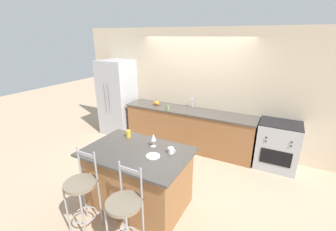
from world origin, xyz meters
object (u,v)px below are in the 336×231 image
at_px(oven_range, 277,145).
at_px(dinner_plate, 153,156).
at_px(refrigerator, 118,98).
at_px(soap_bottle, 168,107).
at_px(pumpkin_decoration, 157,103).
at_px(bar_stool_near, 82,191).
at_px(tumbler_cup, 128,134).
at_px(wine_glass, 153,137).
at_px(coffee_mug, 171,150).
at_px(bar_stool_far, 125,211).

distance_m(oven_range, dinner_plate, 2.71).
height_order(refrigerator, soap_bottle, refrigerator).
height_order(dinner_plate, pumpkin_decoration, pumpkin_decoration).
bearing_deg(soap_bottle, bar_stool_near, -87.18).
bearing_deg(refrigerator, tumbler_cup, -46.37).
xyz_separation_m(oven_range, wine_glass, (-1.69, -1.92, 0.60)).
relative_size(refrigerator, soap_bottle, 12.37).
bearing_deg(soap_bottle, wine_glass, -69.41).
bearing_deg(dinner_plate, refrigerator, 138.26).
bearing_deg(oven_range, dinner_plate, -125.24).
bearing_deg(refrigerator, dinner_plate, -41.74).
relative_size(wine_glass, pumpkin_decoration, 1.48).
distance_m(oven_range, tumbler_cup, 2.93).
bearing_deg(dinner_plate, soap_bottle, 111.89).
bearing_deg(soap_bottle, dinner_plate, -68.11).
distance_m(oven_range, bar_stool_near, 3.64).
relative_size(wine_glass, coffee_mug, 1.77).
relative_size(refrigerator, tumbler_cup, 16.27).
height_order(oven_range, bar_stool_far, bar_stool_far).
distance_m(oven_range, bar_stool_far, 3.28).
bearing_deg(dinner_plate, bar_stool_near, -132.01).
distance_m(dinner_plate, pumpkin_decoration, 2.46).
relative_size(refrigerator, dinner_plate, 9.70).
distance_m(tumbler_cup, pumpkin_decoration, 1.87).
bearing_deg(tumbler_cup, coffee_mug, -9.90).
height_order(refrigerator, bar_stool_near, refrigerator).
bearing_deg(tumbler_cup, pumpkin_decoration, 105.91).
relative_size(bar_stool_near, soap_bottle, 7.38).
relative_size(bar_stool_far, tumbler_cup, 9.70).
height_order(coffee_mug, tumbler_cup, tumbler_cup).
distance_m(tumbler_cup, soap_bottle, 1.60).
distance_m(dinner_plate, wine_glass, 0.33).
xyz_separation_m(wine_glass, pumpkin_decoration, (-1.05, 1.88, -0.10)).
xyz_separation_m(oven_range, soap_bottle, (-2.33, -0.23, 0.51)).
distance_m(wine_glass, coffee_mug, 0.35).
relative_size(wine_glass, soap_bottle, 1.33).
relative_size(bar_stool_far, soap_bottle, 7.38).
height_order(refrigerator, bar_stool_far, refrigerator).
bearing_deg(dinner_plate, pumpkin_decoration, 119.26).
bearing_deg(dinner_plate, bar_stool_far, -84.92).
bearing_deg(coffee_mug, bar_stool_far, -96.84).
xyz_separation_m(refrigerator, tumbler_cup, (1.69, -1.77, 0.02)).
height_order(refrigerator, oven_range, refrigerator).
bearing_deg(refrigerator, pumpkin_decoration, 1.33).
relative_size(dinner_plate, tumbler_cup, 1.68).
xyz_separation_m(oven_range, tumbler_cup, (-2.23, -1.83, 0.51)).
height_order(bar_stool_far, wine_glass, bar_stool_far).
xyz_separation_m(bar_stool_near, dinner_plate, (0.65, 0.72, 0.32)).
relative_size(bar_stool_far, coffee_mug, 9.80).
xyz_separation_m(bar_stool_far, tumbler_cup, (-0.76, 1.10, 0.37)).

